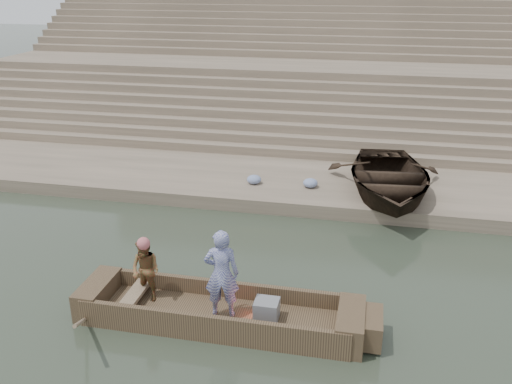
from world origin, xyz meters
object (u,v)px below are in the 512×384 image
(beached_rowboat, at_px, (389,178))
(main_rowboat, at_px, (219,317))
(rowing_man, at_px, (146,270))
(television, at_px, (266,310))
(standing_man, at_px, (222,274))

(beached_rowboat, bearing_deg, main_rowboat, -121.40)
(beached_rowboat, bearing_deg, rowing_man, -131.93)
(beached_rowboat, bearing_deg, television, -114.45)
(rowing_man, bearing_deg, beached_rowboat, 68.50)
(main_rowboat, bearing_deg, beached_rowboat, 63.85)
(rowing_man, height_order, television, rowing_man)
(rowing_man, distance_m, television, 2.54)
(standing_man, distance_m, television, 1.11)
(standing_man, height_order, rowing_man, standing_man)
(main_rowboat, xyz_separation_m, beached_rowboat, (3.25, 6.62, 0.79))
(main_rowboat, bearing_deg, television, 0.00)
(television, height_order, beached_rowboat, beached_rowboat)
(main_rowboat, bearing_deg, rowing_man, 173.33)
(beached_rowboat, bearing_deg, standing_man, -120.59)
(television, xyz_separation_m, beached_rowboat, (2.31, 6.62, 0.48))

